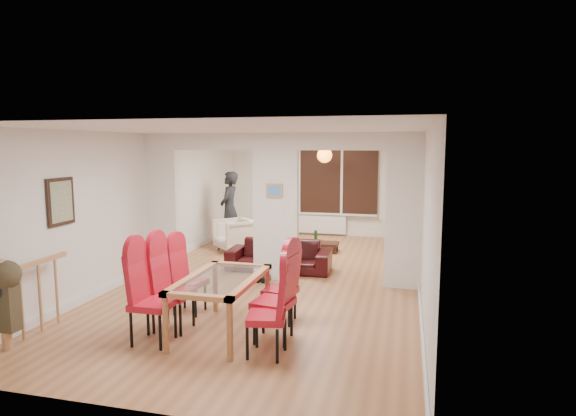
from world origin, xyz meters
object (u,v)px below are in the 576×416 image
at_px(coffee_table, 318,247).
at_px(dining_table, 222,305).
at_px(armchair, 235,235).
at_px(bowl, 308,241).
at_px(dining_chair_lb, 173,287).
at_px(television, 395,239).
at_px(dining_chair_lc, 189,278).
at_px(dining_chair_la, 153,297).
at_px(dining_chair_rc, 280,285).
at_px(bottle, 316,236).
at_px(person, 230,209).
at_px(dining_chair_rb, 273,296).
at_px(sofa, 279,256).
at_px(dining_chair_ra, 266,310).

bearing_deg(coffee_table, dining_table, -93.62).
xyz_separation_m(armchair, bowl, (1.67, 0.22, -0.12)).
xyz_separation_m(dining_chair_lb, television, (2.65, 5.61, -0.32)).
height_order(dining_chair_lc, television, dining_chair_lc).
xyz_separation_m(dining_chair_la, dining_chair_lb, (0.04, 0.43, -0.00)).
relative_size(dining_chair_lc, armchair, 1.28).
height_order(dining_chair_rc, bottle, dining_chair_rc).
relative_size(dining_chair_lc, person, 0.57).
bearing_deg(person, dining_table, 17.82).
height_order(dining_chair_lc, coffee_table, dining_chair_lc).
height_order(dining_chair_la, bottle, dining_chair_la).
relative_size(dining_chair_rb, sofa, 0.57).
distance_m(dining_chair_rb, armchair, 5.24).
relative_size(dining_chair_lb, bowl, 4.85).
distance_m(dining_chair_rc, bowl, 4.36).
height_order(dining_chair_lb, bottle, dining_chair_lb).
height_order(dining_chair_lb, coffee_table, dining_chair_lb).
bearing_deg(bottle, dining_chair_la, -99.85).
bearing_deg(dining_chair_ra, coffee_table, 83.51).
relative_size(dining_chair_lb, bottle, 4.08).
bearing_deg(dining_chair_lb, dining_chair_la, -94.02).
distance_m(television, bowl, 1.99).
bearing_deg(bowl, dining_chair_rb, -83.39).
xyz_separation_m(dining_chair_la, dining_chair_rc, (1.31, 1.05, -0.06)).
bearing_deg(coffee_table, dining_chair_rb, -85.66).
xyz_separation_m(dining_chair_lc, dining_chair_ra, (1.47, -1.09, 0.02)).
bearing_deg(sofa, dining_table, -90.58).
distance_m(sofa, television, 3.18).
bearing_deg(armchair, dining_chair_rb, -20.47).
relative_size(dining_chair_ra, person, 0.60).
height_order(dining_chair_rc, bowl, dining_chair_rc).
height_order(dining_chair_lc, sofa, dining_chair_lc).
xyz_separation_m(dining_chair_lb, dining_chair_rb, (1.35, -0.02, -0.01)).
bearing_deg(sofa, dining_chair_ra, -79.44).
bearing_deg(dining_chair_rb, bottle, 103.15).
xyz_separation_m(dining_chair_lc, sofa, (0.63, 2.58, -0.22)).
bearing_deg(armchair, dining_chair_rc, -18.00).
bearing_deg(dining_chair_lb, coffee_table, 80.67).
relative_size(coffee_table, bowl, 3.94).
distance_m(television, coffee_table, 1.78).
bearing_deg(bottle, bowl, -137.86).
height_order(armchair, bottle, armchair).
distance_m(person, coffee_table, 2.30).
height_order(dining_chair_ra, dining_chair_rb, dining_chair_rb).
bearing_deg(dining_chair_rb, dining_chair_la, -154.99).
bearing_deg(dining_table, dining_chair_rc, 42.14).
bearing_deg(dining_chair_rb, coffee_table, 102.60).
xyz_separation_m(dining_table, dining_chair_lb, (-0.65, -0.05, 0.20)).
xyz_separation_m(dining_chair_rb, dining_chair_rc, (-0.08, 0.63, -0.05)).
bearing_deg(television, dining_chair_lc, 159.39).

